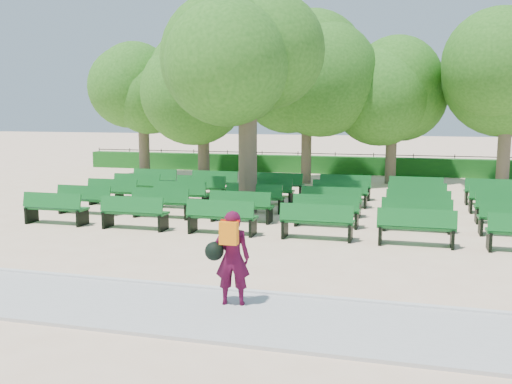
% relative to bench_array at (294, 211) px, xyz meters
% --- Properties ---
extents(ground, '(120.00, 120.00, 0.00)m').
position_rel_bench_array_xyz_m(ground, '(-1.30, -1.95, -0.10)').
color(ground, beige).
extents(paving, '(30.00, 2.20, 0.06)m').
position_rel_bench_array_xyz_m(paving, '(-1.30, -9.35, -0.07)').
color(paving, '#B4B3AF').
rests_on(paving, ground).
extents(curb, '(30.00, 0.12, 0.10)m').
position_rel_bench_array_xyz_m(curb, '(-1.30, -8.20, -0.05)').
color(curb, silver).
rests_on(curb, ground).
extents(hedge, '(26.00, 0.70, 0.90)m').
position_rel_bench_array_xyz_m(hedge, '(-1.30, 12.05, 0.35)').
color(hedge, '#175618').
rests_on(hedge, ground).
extents(fence, '(26.00, 0.10, 1.02)m').
position_rel_bench_array_xyz_m(fence, '(-1.30, 12.45, -0.10)').
color(fence, black).
rests_on(fence, ground).
extents(tree_line, '(21.80, 6.80, 7.04)m').
position_rel_bench_array_xyz_m(tree_line, '(-1.30, 8.05, -0.10)').
color(tree_line, '#2F6C1D').
rests_on(tree_line, ground).
extents(bench_array, '(1.88, 0.62, 1.18)m').
position_rel_bench_array_xyz_m(bench_array, '(0.00, 0.00, 0.00)').
color(bench_array, '#105D1F').
rests_on(bench_array, ground).
extents(tree_among, '(4.55, 4.55, 6.58)m').
position_rel_bench_array_xyz_m(tree_among, '(-1.49, -0.14, 4.40)').
color(tree_among, brown).
rests_on(tree_among, ground).
extents(person, '(0.78, 0.50, 1.60)m').
position_rel_bench_array_xyz_m(person, '(0.74, -8.90, 0.79)').
color(person, '#430924').
rests_on(person, ground).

